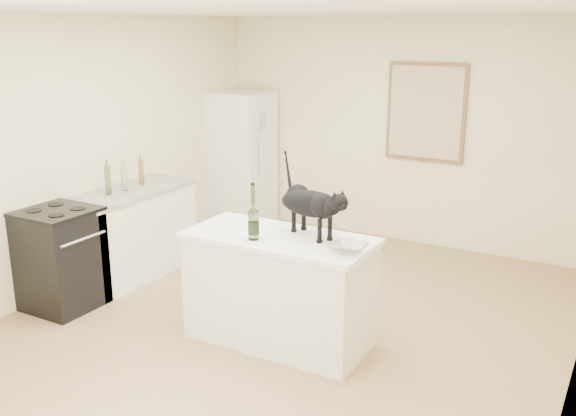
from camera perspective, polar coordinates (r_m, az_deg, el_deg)
The scene contains 17 objects.
floor at distance 5.56m, azimuth -0.59°, elevation -10.60°, with size 5.50×5.50×0.00m, color #9D7653.
ceiling at distance 4.98m, azimuth -0.68°, elevation 17.30°, with size 5.50×5.50×0.00m, color white.
wall_back at distance 7.57m, azimuth 9.97°, elevation 6.69°, with size 4.50×4.50×0.00m, color #F8F1C0.
wall_left at distance 6.52m, azimuth -18.05°, elevation 4.69°, with size 5.50×5.50×0.00m, color #F8F1C0.
island_base at distance 5.17m, azimuth -0.76°, elevation -7.43°, with size 1.44×0.67×0.86m, color white.
island_top at distance 5.01m, azimuth -0.78°, elevation -2.70°, with size 1.50×0.70×0.04m, color white.
left_cabinets at distance 6.72m, azimuth -13.82°, elevation -2.34°, with size 0.60×1.40×0.86m, color white.
left_countertop at distance 6.60m, azimuth -14.07°, elevation 1.38°, with size 0.62×1.44×0.04m, color gray.
stove at distance 6.13m, azimuth -19.57°, elevation -4.38°, with size 0.60×0.60×0.90m, color black.
fridge at distance 8.17m, azimuth -4.16°, elevation 4.33°, with size 0.68×0.68×1.70m, color white.
artwork_frame at distance 7.41m, azimuth 12.18°, elevation 8.33°, with size 0.90×0.03×1.10m, color brown.
artwork_canvas at distance 7.40m, azimuth 12.14°, elevation 8.32°, with size 0.82×0.00×1.02m, color beige.
black_cat at distance 4.94m, azimuth 2.04°, elevation 0.08°, with size 0.66×0.20×0.46m, color black, non-canonical shape.
wine_bottle at distance 4.87m, azimuth -3.11°, elevation -0.62°, with size 0.08×0.08×0.39m, color #305421.
glass_bowl at distance 4.64m, azimuth 5.37°, elevation -3.61°, with size 0.27×0.27×0.07m, color silver.
fridge_paper at distance 7.89m, azimuth -2.16°, elevation 7.74°, with size 0.01×0.16×0.20m, color beige.
counter_bottle_cluster at distance 6.57m, azimuth -14.46°, elevation 2.75°, with size 0.09×0.51×0.29m.
Camera 1 is at (2.51, -4.30, 2.47)m, focal length 39.90 mm.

